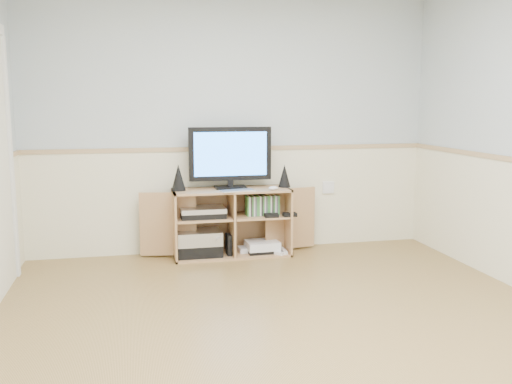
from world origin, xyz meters
TOP-DOWN VIEW (x-y plane):
  - room at (-0.06, 0.12)m, footprint 4.04×4.54m
  - media_cabinet at (-0.05, 2.06)m, footprint 1.74×0.42m
  - monitor at (-0.05, 2.06)m, footprint 0.79×0.18m
  - speaker_left at (-0.55, 2.03)m, footprint 0.13×0.13m
  - speaker_right at (0.48, 2.03)m, footprint 0.12×0.12m
  - keyboard at (-0.02, 1.87)m, footprint 0.34×0.20m
  - mouse at (0.32, 1.87)m, footprint 0.11×0.09m
  - av_components at (-0.36, 2.01)m, footprint 0.51×0.31m
  - game_consoles at (0.23, 2.00)m, footprint 0.45×0.30m
  - game_cases at (0.24, 1.99)m, footprint 0.32×0.13m
  - wall_outlet at (1.00, 2.23)m, footprint 0.12×0.03m

SIDE VIEW (x-z plane):
  - game_consoles at x=0.23m, z-range 0.02..0.13m
  - av_components at x=-0.36m, z-range -0.01..0.45m
  - media_cabinet at x=-0.05m, z-range 0.01..0.66m
  - game_cases at x=0.24m, z-range 0.39..0.58m
  - wall_outlet at x=1.00m, z-range 0.54..0.66m
  - keyboard at x=-0.02m, z-range 0.65..0.66m
  - mouse at x=0.32m, z-range 0.65..0.69m
  - speaker_right at x=0.48m, z-range 0.65..0.87m
  - speaker_left at x=-0.55m, z-range 0.65..0.90m
  - monitor at x=-0.05m, z-range 0.67..1.26m
  - room at x=-0.06m, z-range -0.05..2.49m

